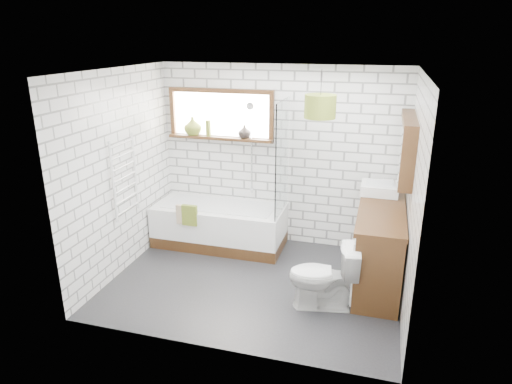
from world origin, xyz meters
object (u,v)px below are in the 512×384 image
(vanity, at_px, (380,245))
(basin, at_px, (380,189))
(pendant, at_px, (320,106))
(bathtub, at_px, (220,225))
(toilet, at_px, (323,276))

(vanity, height_order, basin, basin)
(vanity, distance_m, basin, 0.74)
(vanity, bearing_deg, pendant, -175.91)
(bathtub, bearing_deg, pendant, -19.30)
(toilet, relative_size, pendant, 2.12)
(bathtub, height_order, pendant, pendant)
(bathtub, distance_m, vanity, 2.25)
(bathtub, bearing_deg, toilet, -36.37)
(bathtub, xyz_separation_m, pendant, (1.42, -0.50, 1.81))
(basin, xyz_separation_m, pendant, (-0.72, -0.56, 1.08))
(bathtub, height_order, vanity, vanity)
(basin, height_order, pendant, pendant)
(basin, bearing_deg, toilet, -111.98)
(pendant, bearing_deg, basin, 37.69)
(toilet, distance_m, pendant, 1.88)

